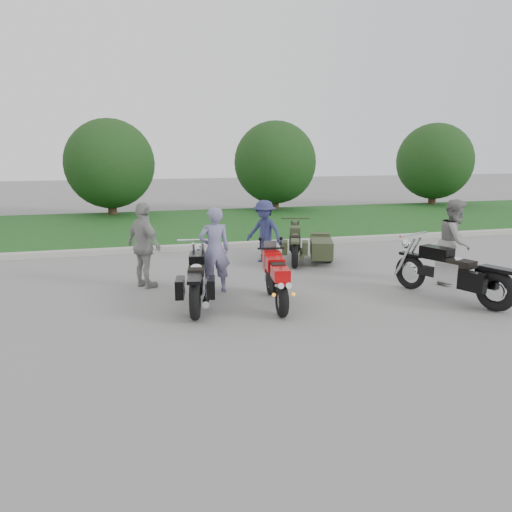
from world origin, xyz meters
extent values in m
plane|color=gray|center=(0.00, 0.00, 0.00)|extent=(80.00, 80.00, 0.00)
cube|color=#B1AEA6|center=(0.00, 6.00, 0.07)|extent=(60.00, 0.30, 0.15)
cube|color=#286322|center=(0.00, 10.15, 0.07)|extent=(60.00, 8.00, 0.14)
cylinder|color=#3F2B1C|center=(-3.00, 13.50, 0.60)|extent=(0.36, 0.36, 1.20)
sphere|color=black|center=(-3.00, 13.50, 2.20)|extent=(3.60, 3.60, 3.60)
cylinder|color=#3F2B1C|center=(4.00, 13.50, 0.60)|extent=(0.36, 0.36, 1.20)
sphere|color=black|center=(4.00, 13.50, 2.20)|extent=(3.60, 3.60, 3.60)
cylinder|color=#3F2B1C|center=(12.00, 13.50, 0.60)|extent=(0.36, 0.36, 1.20)
sphere|color=black|center=(12.00, 13.50, 2.20)|extent=(3.60, 3.60, 3.60)
torus|color=black|center=(0.00, -0.12, 0.29)|extent=(0.25, 0.59, 0.57)
torus|color=black|center=(0.18, 1.20, 0.28)|extent=(0.18, 0.56, 0.55)
cube|color=black|center=(0.09, 0.49, 0.51)|extent=(0.37, 0.85, 0.32)
cube|color=#BA0708|center=(0.11, 0.70, 0.75)|extent=(0.38, 0.54, 0.24)
cube|color=#BA0708|center=(0.03, 0.08, 0.72)|extent=(0.34, 0.54, 0.20)
cube|color=black|center=(0.07, 0.37, 0.79)|extent=(0.28, 0.35, 0.09)
cube|color=#BA0708|center=(0.16, 1.04, 0.72)|extent=(0.36, 0.41, 0.37)
cylinder|color=silver|center=(-0.07, -0.16, 0.57)|extent=(0.16, 0.44, 0.20)
cylinder|color=silver|center=(0.06, -0.18, 0.57)|extent=(0.16, 0.44, 0.20)
torus|color=black|center=(-1.44, 0.12, 0.34)|extent=(0.29, 0.71, 0.69)
torus|color=black|center=(-1.14, 1.75, 0.32)|extent=(0.24, 0.66, 0.65)
cube|color=black|center=(-1.29, 0.93, 0.42)|extent=(0.44, 1.23, 0.14)
cube|color=silver|center=(-1.29, 0.93, 0.50)|extent=(0.38, 0.50, 0.35)
cube|color=black|center=(-1.24, 1.23, 0.79)|extent=(0.38, 0.60, 0.22)
cube|color=black|center=(-1.32, 0.79, 0.69)|extent=(0.37, 0.55, 0.12)
cube|color=black|center=(-1.44, 0.12, 0.71)|extent=(0.32, 0.59, 0.06)
cylinder|color=silver|center=(-1.18, 0.55, 0.28)|extent=(0.30, 1.11, 0.10)
torus|color=black|center=(3.73, -0.77, 0.37)|extent=(0.45, 0.75, 0.74)
torus|color=black|center=(3.06, 0.88, 0.35)|extent=(0.38, 0.69, 0.69)
cube|color=black|center=(3.39, 0.06, 0.45)|extent=(0.71, 1.29, 0.15)
cube|color=silver|center=(3.39, 0.06, 0.54)|extent=(0.48, 0.57, 0.38)
cube|color=black|center=(3.27, 0.36, 0.84)|extent=(0.51, 0.66, 0.24)
cube|color=black|center=(3.45, -0.09, 0.74)|extent=(0.48, 0.61, 0.13)
cube|color=black|center=(3.73, -0.77, 0.76)|extent=(0.45, 0.64, 0.06)
cylinder|color=silver|center=(3.72, -0.22, 0.30)|extent=(0.55, 1.14, 0.11)
torus|color=black|center=(1.37, 3.17, 0.32)|extent=(0.36, 0.66, 0.64)
torus|color=black|center=(1.88, 4.65, 0.30)|extent=(0.30, 0.61, 0.61)
cube|color=black|center=(1.62, 3.91, 0.40)|extent=(0.57, 1.14, 0.13)
cube|color=#333B22|center=(1.62, 3.91, 0.47)|extent=(0.41, 0.49, 0.33)
cube|color=#333B22|center=(1.71, 4.18, 0.74)|extent=(0.42, 0.58, 0.21)
cube|color=black|center=(1.58, 3.77, 0.64)|extent=(0.40, 0.53, 0.11)
cube|color=#333B22|center=(1.37, 3.17, 0.66)|extent=(0.37, 0.56, 0.06)
cylinder|color=#333B22|center=(1.68, 3.54, 0.26)|extent=(0.43, 1.02, 0.09)
cube|color=#333B22|center=(2.22, 3.60, 0.38)|extent=(0.89, 1.33, 0.43)
torus|color=black|center=(2.44, 3.53, 0.26)|extent=(0.28, 0.54, 0.53)
imported|color=slate|center=(-0.83, 1.68, 0.86)|extent=(0.63, 0.42, 1.71)
imported|color=gray|center=(4.20, 1.10, 0.89)|extent=(1.10, 1.08, 1.78)
imported|color=navy|center=(0.85, 4.01, 0.78)|extent=(1.09, 1.15, 1.56)
imported|color=#979792|center=(-2.15, 2.38, 0.88)|extent=(0.91, 1.10, 1.76)
camera|label=1|loc=(-2.48, -7.83, 2.82)|focal=35.00mm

